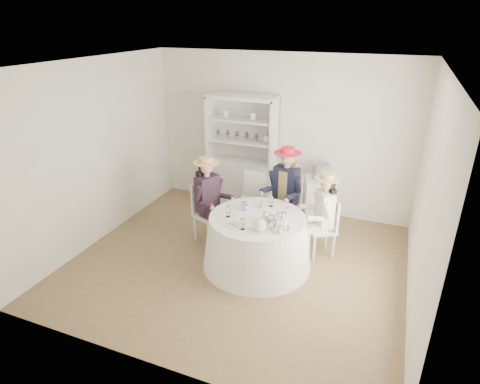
% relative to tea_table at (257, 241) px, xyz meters
% --- Properties ---
extents(ground, '(4.50, 4.50, 0.00)m').
position_rel_tea_table_xyz_m(ground, '(-0.27, -0.05, -0.37)').
color(ground, brown).
rests_on(ground, ground).
extents(ceiling, '(4.50, 4.50, 0.00)m').
position_rel_tea_table_xyz_m(ceiling, '(-0.27, -0.05, 2.33)').
color(ceiling, white).
rests_on(ceiling, wall_back).
extents(wall_back, '(4.50, 0.00, 4.50)m').
position_rel_tea_table_xyz_m(wall_back, '(-0.27, 1.95, 0.98)').
color(wall_back, silver).
rests_on(wall_back, ground).
extents(wall_front, '(4.50, 0.00, 4.50)m').
position_rel_tea_table_xyz_m(wall_front, '(-0.27, -2.05, 0.98)').
color(wall_front, silver).
rests_on(wall_front, ground).
extents(wall_left, '(0.00, 4.50, 4.50)m').
position_rel_tea_table_xyz_m(wall_left, '(-2.52, -0.05, 0.98)').
color(wall_left, silver).
rests_on(wall_left, ground).
extents(wall_right, '(0.00, 4.50, 4.50)m').
position_rel_tea_table_xyz_m(wall_right, '(1.98, -0.05, 0.98)').
color(wall_right, silver).
rests_on(wall_right, ground).
extents(tea_table, '(1.50, 1.50, 0.75)m').
position_rel_tea_table_xyz_m(tea_table, '(0.00, 0.00, 0.00)').
color(tea_table, white).
rests_on(tea_table, ground).
extents(hutch, '(1.21, 0.50, 2.02)m').
position_rel_tea_table_xyz_m(hutch, '(-0.89, 1.71, 0.35)').
color(hutch, silver).
rests_on(hutch, ground).
extents(side_table, '(0.61, 0.61, 0.76)m').
position_rel_tea_table_xyz_m(side_table, '(0.51, 1.65, 0.01)').
color(side_table, silver).
rests_on(side_table, ground).
extents(hatbox, '(0.35, 0.35, 0.26)m').
position_rel_tea_table_xyz_m(hatbox, '(0.51, 1.65, 0.52)').
color(hatbox, black).
rests_on(hatbox, side_table).
extents(guest_left, '(0.57, 0.51, 1.35)m').
position_rel_tea_table_xyz_m(guest_left, '(-0.90, 0.37, 0.39)').
color(guest_left, silver).
rests_on(guest_left, ground).
extents(guest_mid, '(0.54, 0.58, 1.44)m').
position_rel_tea_table_xyz_m(guest_mid, '(0.11, 0.97, 0.44)').
color(guest_mid, silver).
rests_on(guest_mid, ground).
extents(guest_right, '(0.54, 0.50, 1.26)m').
position_rel_tea_table_xyz_m(guest_right, '(0.76, 0.61, 0.34)').
color(guest_right, silver).
rests_on(guest_right, ground).
extents(spare_chair, '(0.42, 0.42, 0.99)m').
position_rel_tea_table_xyz_m(spare_chair, '(-0.39, 1.12, 0.16)').
color(spare_chair, silver).
rests_on(spare_chair, ground).
extents(teacup_a, '(0.12, 0.12, 0.07)m').
position_rel_tea_table_xyz_m(teacup_a, '(-0.23, 0.14, 0.41)').
color(teacup_a, white).
rests_on(teacup_a, tea_table).
extents(teacup_b, '(0.08, 0.08, 0.07)m').
position_rel_tea_table_xyz_m(teacup_b, '(-0.03, 0.30, 0.41)').
color(teacup_b, white).
rests_on(teacup_b, tea_table).
extents(teacup_c, '(0.09, 0.09, 0.06)m').
position_rel_tea_table_xyz_m(teacup_c, '(0.29, 0.10, 0.41)').
color(teacup_c, white).
rests_on(teacup_c, tea_table).
extents(flower_bowl, '(0.29, 0.29, 0.06)m').
position_rel_tea_table_xyz_m(flower_bowl, '(0.20, -0.10, 0.40)').
color(flower_bowl, white).
rests_on(flower_bowl, tea_table).
extents(flower_arrangement, '(0.17, 0.17, 0.06)m').
position_rel_tea_table_xyz_m(flower_arrangement, '(0.19, -0.07, 0.46)').
color(flower_arrangement, '#CF6790').
rests_on(flower_arrangement, tea_table).
extents(table_teapot, '(0.23, 0.16, 0.17)m').
position_rel_tea_table_xyz_m(table_teapot, '(0.15, -0.33, 0.45)').
color(table_teapot, white).
rests_on(table_teapot, tea_table).
extents(sandwich_plate, '(0.25, 0.25, 0.06)m').
position_rel_tea_table_xyz_m(sandwich_plate, '(-0.18, -0.31, 0.39)').
color(sandwich_plate, white).
rests_on(sandwich_plate, tea_table).
extents(cupcake_stand, '(0.27, 0.27, 0.25)m').
position_rel_tea_table_xyz_m(cupcake_stand, '(0.41, -0.23, 0.47)').
color(cupcake_stand, white).
rests_on(cupcake_stand, tea_table).
extents(stemware_set, '(0.81, 0.85, 0.15)m').
position_rel_tea_table_xyz_m(stemware_set, '(0.00, -0.00, 0.45)').
color(stemware_set, white).
rests_on(stemware_set, tea_table).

